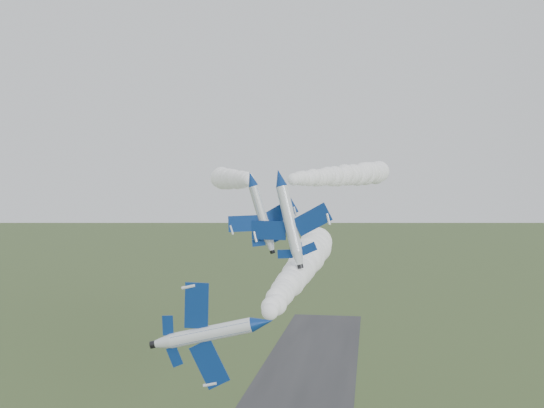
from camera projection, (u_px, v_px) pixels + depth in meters
The scene contains 6 objects.
jet_lead at pixel (262, 323), 58.92m from camera, with size 3.61×12.64×10.20m.
smoke_trail_jet_lead at pixel (300, 268), 91.35m from camera, with size 5.97×60.40×5.97m, color white, non-canonical shape.
jet_pair_left at pixel (251, 179), 84.14m from camera, with size 9.70×11.75×3.71m.
smoke_trail_jet_pair_left at pixel (230, 179), 123.54m from camera, with size 5.12×74.17×5.12m, color white, non-canonical shape.
jet_pair_right at pixel (279, 178), 82.67m from camera, with size 11.45×13.85×4.14m.
smoke_trail_jet_pair_right at pixel (346, 175), 113.91m from camera, with size 4.84×60.17×4.84m, color white, non-canonical shape.
Camera 1 is at (15.22, -60.42, 43.32)m, focal length 40.00 mm.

